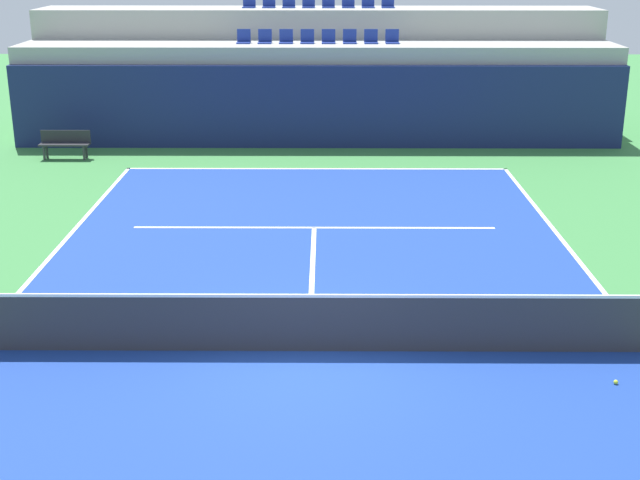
{
  "coord_description": "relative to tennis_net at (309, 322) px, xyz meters",
  "views": [
    {
      "loc": [
        0.26,
        -12.63,
        6.15
      ],
      "look_at": [
        0.16,
        2.0,
        1.2
      ],
      "focal_mm": 49.13,
      "sensor_mm": 36.0,
      "label": 1
    }
  ],
  "objects": [
    {
      "name": "ground_plane",
      "position": [
        0.0,
        0.0,
        -0.51
      ],
      "size": [
        80.0,
        80.0,
        0.0
      ],
      "primitive_type": "plane",
      "color": "#387A3D"
    },
    {
      "name": "court_surface",
      "position": [
        0.0,
        0.0,
        -0.5
      ],
      "size": [
        11.0,
        24.0,
        0.01
      ],
      "primitive_type": "cube",
      "color": "navy",
      "rests_on": "ground_plane"
    },
    {
      "name": "baseline_far",
      "position": [
        0.0,
        11.95,
        -0.5
      ],
      "size": [
        11.0,
        0.1,
        0.0
      ],
      "primitive_type": "cube",
      "color": "white",
      "rests_on": "court_surface"
    },
    {
      "name": "service_line_far",
      "position": [
        0.0,
        6.4,
        -0.5
      ],
      "size": [
        8.26,
        0.1,
        0.0
      ],
      "primitive_type": "cube",
      "color": "white",
      "rests_on": "court_surface"
    },
    {
      "name": "centre_service_line",
      "position": [
        0.0,
        3.2,
        -0.5
      ],
      "size": [
        0.1,
        6.4,
        0.0
      ],
      "primitive_type": "cube",
      "color": "white",
      "rests_on": "court_surface"
    },
    {
      "name": "back_wall",
      "position": [
        0.0,
        14.85,
        0.79
      ],
      "size": [
        19.32,
        0.3,
        2.59
      ],
      "primitive_type": "cube",
      "color": "navy",
      "rests_on": "ground_plane"
    },
    {
      "name": "stands_tier_lower",
      "position": [
        0.0,
        16.2,
        1.05
      ],
      "size": [
        19.32,
        2.4,
        3.12
      ],
      "primitive_type": "cube",
      "color": "#9E9E99",
      "rests_on": "ground_plane"
    },
    {
      "name": "stands_tier_upper",
      "position": [
        0.0,
        18.6,
        1.53
      ],
      "size": [
        19.32,
        2.4,
        4.08
      ],
      "primitive_type": "cube",
      "color": "#9E9E99",
      "rests_on": "ground_plane"
    },
    {
      "name": "seating_row_lower",
      "position": [
        -0.0,
        16.3,
        2.74
      ],
      "size": [
        5.26,
        0.44,
        0.44
      ],
      "color": "navy",
      "rests_on": "stands_tier_lower"
    },
    {
      "name": "seating_row_upper",
      "position": [
        -0.0,
        18.7,
        3.69
      ],
      "size": [
        5.26,
        0.44,
        0.44
      ],
      "color": "navy",
      "rests_on": "stands_tier_upper"
    },
    {
      "name": "tennis_net",
      "position": [
        0.0,
        0.0,
        0.0
      ],
      "size": [
        11.08,
        0.08,
        1.07
      ],
      "color": "black",
      "rests_on": "court_surface"
    },
    {
      "name": "player_bench",
      "position": [
        -7.6,
        13.22,
        -0.0
      ],
      "size": [
        1.5,
        0.4,
        0.85
      ],
      "color": "#232328",
      "rests_on": "ground_plane"
    },
    {
      "name": "tennis_ball_1",
      "position": [
        4.54,
        -1.08,
        -0.47
      ],
      "size": [
        0.07,
        0.07,
        0.07
      ],
      "primitive_type": "sphere",
      "color": "#CCE033",
      "rests_on": "court_surface"
    }
  ]
}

